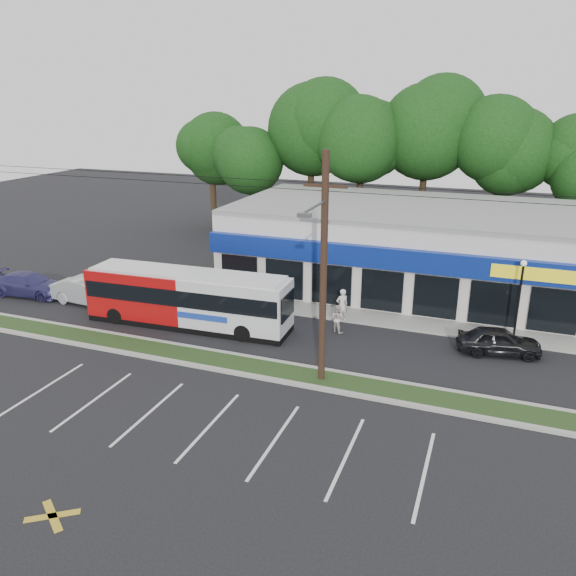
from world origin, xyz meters
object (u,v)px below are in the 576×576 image
(car_dark, at_px, (499,341))
(pedestrian_b, at_px, (338,319))
(car_silver, at_px, (90,291))
(car_blue, at_px, (29,284))
(metrobus, at_px, (188,297))
(pedestrian_a, at_px, (342,305))
(utility_pole, at_px, (319,263))
(lamp_post, at_px, (520,290))

(car_dark, distance_m, pedestrian_b, 8.10)
(pedestrian_b, bearing_deg, car_dark, -154.55)
(car_silver, xyz_separation_m, car_blue, (-4.63, -0.09, -0.08))
(car_dark, bearing_deg, metrobus, 87.38)
(pedestrian_a, height_order, pedestrian_b, pedestrian_a)
(car_silver, xyz_separation_m, pedestrian_b, (15.19, 1.14, -0.04))
(pedestrian_a, bearing_deg, metrobus, -17.29)
(metrobus, distance_m, pedestrian_b, 8.18)
(utility_pole, distance_m, pedestrian_a, 8.35)
(lamp_post, relative_size, car_silver, 0.87)
(lamp_post, distance_m, car_silver, 24.34)
(utility_pole, relative_size, pedestrian_b, 32.85)
(utility_pole, relative_size, car_blue, 10.03)
(lamp_post, relative_size, car_blue, 0.85)
(lamp_post, distance_m, car_blue, 28.93)
(pedestrian_b, bearing_deg, pedestrian_a, -59.18)
(car_blue, bearing_deg, metrobus, -98.23)
(car_blue, relative_size, pedestrian_b, 3.27)
(utility_pole, height_order, pedestrian_a, utility_pole)
(car_silver, relative_size, pedestrian_b, 3.20)
(metrobus, bearing_deg, car_dark, 5.16)
(utility_pole, relative_size, car_dark, 12.71)
(utility_pole, xyz_separation_m, car_silver, (-15.85, 4.41, -4.61))
(car_blue, bearing_deg, car_dark, -91.78)
(lamp_post, relative_size, metrobus, 0.37)
(car_dark, distance_m, car_blue, 27.96)
(utility_pole, distance_m, car_silver, 17.08)
(car_dark, relative_size, pedestrian_a, 2.05)
(utility_pole, bearing_deg, car_dark, 37.59)
(pedestrian_b, bearing_deg, car_silver, 28.42)
(metrobus, bearing_deg, car_silver, 170.98)
(metrobus, height_order, pedestrian_b, metrobus)
(car_silver, height_order, car_blue, car_silver)
(metrobus, relative_size, pedestrian_a, 5.98)
(metrobus, xyz_separation_m, car_blue, (-11.93, 0.74, -0.90))
(metrobus, bearing_deg, pedestrian_a, 21.53)
(car_dark, bearing_deg, car_blue, 82.61)
(lamp_post, xyz_separation_m, car_blue, (-28.65, -3.56, -1.95))
(pedestrian_a, bearing_deg, pedestrian_b, 55.35)
(lamp_post, xyz_separation_m, pedestrian_a, (-9.00, -0.86, -1.71))
(lamp_post, distance_m, car_dark, 3.02)
(car_blue, height_order, pedestrian_a, pedestrian_a)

